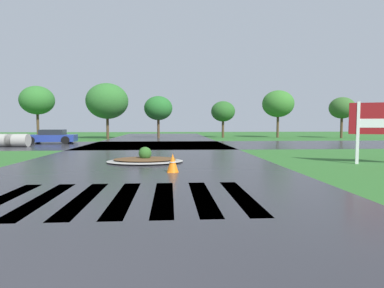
# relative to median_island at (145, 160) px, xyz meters

# --- Properties ---
(asphalt_roadway) EXTENTS (10.94, 80.00, 0.01)m
(asphalt_roadway) POSITION_rel_median_island_xyz_m (0.02, -1.40, -0.12)
(asphalt_roadway) COLOR #2B2B30
(asphalt_roadway) RESTS_ON ground
(asphalt_cross_road) EXTENTS (90.00, 9.85, 0.01)m
(asphalt_cross_road) POSITION_rel_median_island_xyz_m (0.02, 11.33, -0.12)
(asphalt_cross_road) COLOR #2B2B30
(asphalt_cross_road) RESTS_ON ground
(crosswalk_stripes) EXTENTS (5.85, 3.57, 0.01)m
(crosswalk_stripes) POSITION_rel_median_island_xyz_m (0.02, -6.71, -0.12)
(crosswalk_stripes) COLOR white
(crosswalk_stripes) RESTS_ON ground
(median_island) EXTENTS (3.30, 2.34, 0.68)m
(median_island) POSITION_rel_median_island_xyz_m (0.00, 0.00, 0.00)
(median_island) COLOR #9E9B93
(median_island) RESTS_ON ground
(car_white_sedan) EXTENTS (4.07, 2.39, 1.17)m
(car_white_sedan) POSITION_rel_median_island_xyz_m (-8.79, 13.70, 0.43)
(car_white_sedan) COLOR navy
(car_white_sedan) RESTS_ON ground
(drainage_pipe_stack) EXTENTS (2.61, 1.14, 0.93)m
(drainage_pipe_stack) POSITION_rel_median_island_xyz_m (-10.38, 10.08, 0.34)
(drainage_pipe_stack) COLOR #9E9B93
(drainage_pipe_stack) RESTS_ON ground
(traffic_cone) EXTENTS (0.42, 0.42, 0.65)m
(traffic_cone) POSITION_rel_median_island_xyz_m (1.17, -2.90, 0.19)
(traffic_cone) COLOR orange
(traffic_cone) RESTS_ON ground
(background_treeline) EXTENTS (37.84, 6.63, 5.98)m
(background_treeline) POSITION_rel_median_island_xyz_m (0.17, 22.73, 3.74)
(background_treeline) COLOR #4C3823
(background_treeline) RESTS_ON ground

